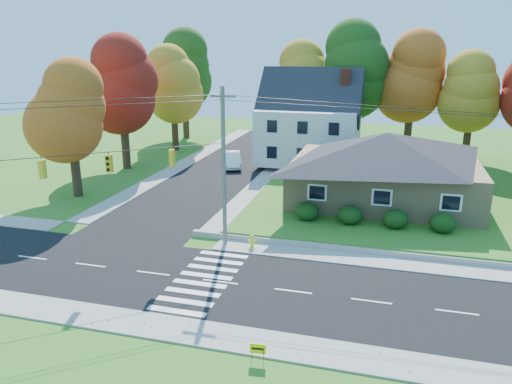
# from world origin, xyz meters

# --- Properties ---
(ground) EXTENTS (120.00, 120.00, 0.00)m
(ground) POSITION_xyz_m (0.00, 0.00, 0.00)
(ground) COLOR #3D7923
(road_main) EXTENTS (90.00, 8.00, 0.02)m
(road_main) POSITION_xyz_m (0.00, 0.00, 0.01)
(road_main) COLOR black
(road_main) RESTS_ON ground
(road_cross) EXTENTS (8.00, 44.00, 0.02)m
(road_cross) POSITION_xyz_m (-8.00, 26.00, 0.01)
(road_cross) COLOR black
(road_cross) RESTS_ON ground
(sidewalk_north) EXTENTS (90.00, 2.00, 0.08)m
(sidewalk_north) POSITION_xyz_m (0.00, 5.00, 0.04)
(sidewalk_north) COLOR #9C9A90
(sidewalk_north) RESTS_ON ground
(sidewalk_south) EXTENTS (90.00, 2.00, 0.08)m
(sidewalk_south) POSITION_xyz_m (0.00, -5.00, 0.04)
(sidewalk_south) COLOR #9C9A90
(sidewalk_south) RESTS_ON ground
(lawn) EXTENTS (30.00, 30.00, 0.50)m
(lawn) POSITION_xyz_m (13.00, 21.00, 0.25)
(lawn) COLOR #3D7923
(lawn) RESTS_ON ground
(ranch_house) EXTENTS (14.60, 10.60, 5.40)m
(ranch_house) POSITION_xyz_m (8.00, 16.00, 3.27)
(ranch_house) COLOR tan
(ranch_house) RESTS_ON lawn
(colonial_house) EXTENTS (10.40, 8.40, 9.60)m
(colonial_house) POSITION_xyz_m (0.04, 28.00, 4.58)
(colonial_house) COLOR silver
(colonial_house) RESTS_ON lawn
(hedge_row) EXTENTS (10.70, 1.70, 1.27)m
(hedge_row) POSITION_xyz_m (7.50, 9.80, 1.14)
(hedge_row) COLOR #163A10
(hedge_row) RESTS_ON lawn
(traffic_infrastructure) EXTENTS (38.10, 10.66, 10.00)m
(traffic_infrastructure) POSITION_xyz_m (-0.15, 1.35, 5.15)
(traffic_infrastructure) COLOR #666059
(traffic_infrastructure) RESTS_ON ground
(tree_lot_0) EXTENTS (6.72, 6.72, 12.51)m
(tree_lot_0) POSITION_xyz_m (-2.00, 34.00, 8.31)
(tree_lot_0) COLOR #3F2A19
(tree_lot_0) RESTS_ON lawn
(tree_lot_1) EXTENTS (7.84, 7.84, 14.60)m
(tree_lot_1) POSITION_xyz_m (4.00, 33.00, 9.61)
(tree_lot_1) COLOR #3F2A19
(tree_lot_1) RESTS_ON lawn
(tree_lot_2) EXTENTS (7.28, 7.28, 13.56)m
(tree_lot_2) POSITION_xyz_m (10.00, 34.00, 8.96)
(tree_lot_2) COLOR #3F2A19
(tree_lot_2) RESTS_ON lawn
(tree_lot_3) EXTENTS (6.16, 6.16, 11.47)m
(tree_lot_3) POSITION_xyz_m (16.00, 33.00, 7.65)
(tree_lot_3) COLOR #3F2A19
(tree_lot_3) RESTS_ON lawn
(tree_west_0) EXTENTS (6.16, 6.16, 11.47)m
(tree_west_0) POSITION_xyz_m (-17.00, 12.00, 7.15)
(tree_west_0) COLOR #3F2A19
(tree_west_0) RESTS_ON ground
(tree_west_1) EXTENTS (7.28, 7.28, 13.56)m
(tree_west_1) POSITION_xyz_m (-18.00, 22.00, 8.46)
(tree_west_1) COLOR #3F2A19
(tree_west_1) RESTS_ON ground
(tree_west_2) EXTENTS (6.72, 6.72, 12.51)m
(tree_west_2) POSITION_xyz_m (-17.00, 32.00, 7.81)
(tree_west_2) COLOR #3F2A19
(tree_west_2) RESTS_ON ground
(tree_west_3) EXTENTS (7.84, 7.84, 14.60)m
(tree_west_3) POSITION_xyz_m (-19.00, 40.00, 9.11)
(tree_west_3) COLOR #3F2A19
(tree_west_3) RESTS_ON ground
(white_car) EXTENTS (3.38, 5.16, 1.61)m
(white_car) POSITION_xyz_m (-7.58, 25.25, 0.82)
(white_car) COLOR white
(white_car) RESTS_ON road_cross
(fire_hydrant) EXTENTS (0.50, 0.39, 0.88)m
(fire_hydrant) POSITION_xyz_m (0.34, 5.01, 0.42)
(fire_hydrant) COLOR yellow
(fire_hydrant) RESTS_ON ground
(yard_sign) EXTENTS (0.67, 0.10, 0.83)m
(yard_sign) POSITION_xyz_m (3.80, -6.27, 0.59)
(yard_sign) COLOR black
(yard_sign) RESTS_ON ground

